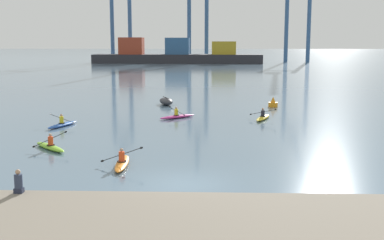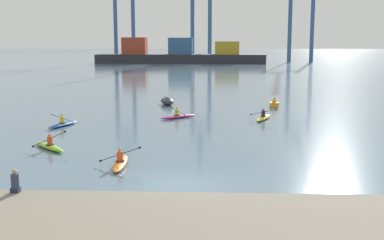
# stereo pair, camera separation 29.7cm
# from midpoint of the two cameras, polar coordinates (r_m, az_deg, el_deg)

# --- Properties ---
(ground_plane) EXTENTS (800.00, 800.00, 0.00)m
(ground_plane) POSITION_cam_midpoint_polar(r_m,az_deg,el_deg) (21.44, -1.36, -7.67)
(ground_plane) COLOR slate
(container_barge) EXTENTS (48.73, 8.30, 7.42)m
(container_barge) POSITION_cam_midpoint_polar(r_m,az_deg,el_deg) (141.14, -1.95, 7.74)
(container_barge) COLOR #28282D
(container_barge) RESTS_ON ground
(gantry_crane_west) EXTENTS (6.76, 21.71, 36.05)m
(gantry_crane_west) POSITION_cam_midpoint_polar(r_m,az_deg,el_deg) (154.01, -8.59, 13.62)
(gantry_crane_west) COLOR #335684
(gantry_crane_west) RESTS_ON ground
(gantry_crane_west_mid) EXTENTS (6.62, 15.80, 32.77)m
(gantry_crane_west_mid) POSITION_cam_midpoint_polar(r_m,az_deg,el_deg) (152.19, 0.64, 13.06)
(gantry_crane_west_mid) COLOR #335684
(gantry_crane_west_mid) RESTS_ON ground
(gantry_crane_east_mid) EXTENTS (7.93, 21.53, 33.55)m
(gantry_crane_east_mid) POSITION_cam_midpoint_polar(r_m,az_deg,el_deg) (151.37, 12.49, 13.00)
(gantry_crane_east_mid) COLOR #335684
(gantry_crane_east_mid) RESTS_ON ground
(capsized_dinghy) EXTENTS (2.02, 2.82, 0.76)m
(capsized_dinghy) POSITION_cam_midpoint_polar(r_m,az_deg,el_deg) (48.14, -3.27, 2.23)
(capsized_dinghy) COLOR #38383D
(capsized_dinghy) RESTS_ON ground
(channel_buoy) EXTENTS (0.90, 0.90, 1.00)m
(channel_buoy) POSITION_cam_midpoint_polar(r_m,az_deg,el_deg) (47.10, 9.40, 1.97)
(channel_buoy) COLOR orange
(channel_buoy) RESTS_ON ground
(kayak_magenta) EXTENTS (3.02, 2.61, 0.95)m
(kayak_magenta) POSITION_cam_midpoint_polar(r_m,az_deg,el_deg) (39.66, -1.99, 0.46)
(kayak_magenta) COLOR #C13384
(kayak_magenta) RESTS_ON ground
(kayak_blue) EXTENTS (2.12, 3.40, 0.95)m
(kayak_blue) POSITION_cam_midpoint_polar(r_m,az_deg,el_deg) (37.10, -15.32, -0.48)
(kayak_blue) COLOR #2856B2
(kayak_blue) RESTS_ON ground
(kayak_lime) EXTENTS (2.77, 2.89, 0.99)m
(kayak_lime) POSITION_cam_midpoint_polar(r_m,az_deg,el_deg) (29.50, -16.74, -3.00)
(kayak_lime) COLOR #7ABC2D
(kayak_lime) RESTS_ON ground
(kayak_orange) EXTENTS (2.19, 3.43, 1.03)m
(kayak_orange) POSITION_cam_midpoint_polar(r_m,az_deg,el_deg) (24.79, -8.63, -5.02)
(kayak_orange) COLOR orange
(kayak_orange) RESTS_ON ground
(kayak_yellow) EXTENTS (2.11, 3.39, 0.95)m
(kayak_yellow) POSITION_cam_midpoint_polar(r_m,az_deg,el_deg) (39.45, 8.19, 0.33)
(kayak_yellow) COLOR yellow
(kayak_yellow) RESTS_ON ground
(seated_onlooker) EXTENTS (0.32, 0.30, 0.90)m
(seated_onlooker) POSITION_cam_midpoint_polar(r_m,az_deg,el_deg) (19.19, -20.29, -6.96)
(seated_onlooker) COLOR #23283D
(seated_onlooker) RESTS_ON stone_quay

